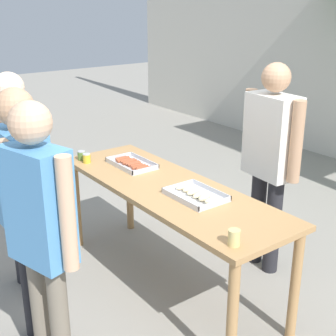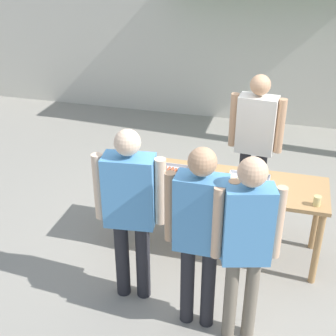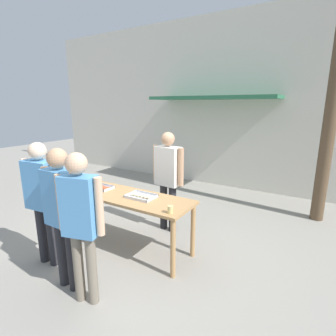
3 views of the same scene
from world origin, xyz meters
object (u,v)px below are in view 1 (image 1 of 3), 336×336
at_px(food_tray_buns, 196,195).
at_px(person_customer_holding_hotdog, 18,167).
at_px(food_tray_sausages, 132,164).
at_px(person_customer_waiting_in_line, 25,201).
at_px(condiment_jar_ketchup, 87,158).
at_px(person_server_behind_table, 270,151).
at_px(condiment_jar_mustard, 82,155).
at_px(person_customer_with_cup, 41,225).
at_px(beer_cup, 234,238).

bearing_deg(food_tray_buns, person_customer_holding_hotdog, -134.91).
relative_size(food_tray_sausages, person_customer_waiting_in_line, 0.25).
bearing_deg(food_tray_buns, condiment_jar_ketchup, -166.72).
bearing_deg(person_server_behind_table, condiment_jar_ketchup, -130.99).
bearing_deg(condiment_jar_mustard, food_tray_buns, 12.34).
bearing_deg(person_customer_holding_hotdog, food_tray_buns, -141.32).
height_order(person_customer_holding_hotdog, person_customer_with_cup, person_customer_with_cup).
bearing_deg(person_customer_waiting_in_line, person_customer_with_cup, 171.54).
bearing_deg(food_tray_buns, beer_cup, -22.39).
distance_m(beer_cup, person_customer_with_cup, 1.11).
relative_size(condiment_jar_mustard, person_customer_holding_hotdog, 0.05).
bearing_deg(condiment_jar_mustard, beer_cup, 0.06).
xyz_separation_m(food_tray_sausages, person_customer_waiting_in_line, (0.58, -1.16, 0.17)).
relative_size(condiment_jar_mustard, person_server_behind_table, 0.05).
xyz_separation_m(food_tray_sausages, condiment_jar_ketchup, (-0.31, -0.28, 0.03)).
distance_m(food_tray_buns, person_server_behind_table, 0.83).
distance_m(condiment_jar_ketchup, person_server_behind_table, 1.59).
height_order(food_tray_sausages, person_server_behind_table, person_server_behind_table).
bearing_deg(person_customer_waiting_in_line, food_tray_sausages, -63.21).
relative_size(beer_cup, person_customer_waiting_in_line, 0.06).
height_order(condiment_jar_mustard, person_server_behind_table, person_server_behind_table).
relative_size(condiment_jar_mustard, person_customer_with_cup, 0.05).
relative_size(person_customer_holding_hotdog, person_customer_waiting_in_line, 1.00).
relative_size(beer_cup, person_customer_with_cup, 0.06).
bearing_deg(condiment_jar_mustard, person_customer_with_cup, -34.36).
bearing_deg(person_server_behind_table, food_tray_sausages, -130.43).
height_order(food_tray_sausages, condiment_jar_ketchup, condiment_jar_ketchup).
xyz_separation_m(beer_cup, person_customer_holding_hotdog, (-1.63, -0.69, 0.12)).
height_order(person_server_behind_table, person_customer_with_cup, person_server_behind_table).
height_order(food_tray_sausages, person_customer_waiting_in_line, person_customer_waiting_in_line).
bearing_deg(person_customer_waiting_in_line, condiment_jar_mustard, -41.59).
bearing_deg(beer_cup, person_server_behind_table, 122.66).
distance_m(food_tray_sausages, person_customer_holding_hotdog, 0.98).
xyz_separation_m(beer_cup, person_customer_with_cup, (-0.57, -0.94, 0.14)).
bearing_deg(condiment_jar_ketchup, condiment_jar_mustard, -179.50).
xyz_separation_m(condiment_jar_mustard, person_server_behind_table, (1.24, 1.09, 0.15)).
distance_m(person_server_behind_table, person_customer_with_cup, 2.03).
bearing_deg(food_tray_sausages, condiment_jar_mustard, -145.46).
distance_m(food_tray_sausages, person_server_behind_table, 1.18).
bearing_deg(food_tray_buns, condiment_jar_mustard, -167.66).
xyz_separation_m(condiment_jar_ketchup, person_server_behind_table, (1.14, 1.09, 0.15)).
bearing_deg(food_tray_sausages, food_tray_buns, -0.05).
relative_size(person_customer_holding_hotdog, person_customer_with_cup, 1.00).
xyz_separation_m(person_customer_with_cup, person_customer_waiting_in_line, (-0.39, 0.06, -0.01)).
distance_m(food_tray_sausages, beer_cup, 1.56).
bearing_deg(person_customer_holding_hotdog, food_tray_sausages, -101.96).
distance_m(person_server_behind_table, person_customer_holding_hotdog, 2.00).
height_order(condiment_jar_mustard, person_customer_holding_hotdog, person_customer_holding_hotdog).
bearing_deg(condiment_jar_ketchup, food_tray_sausages, 42.07).
bearing_deg(person_customer_waiting_in_line, condiment_jar_ketchup, -44.58).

